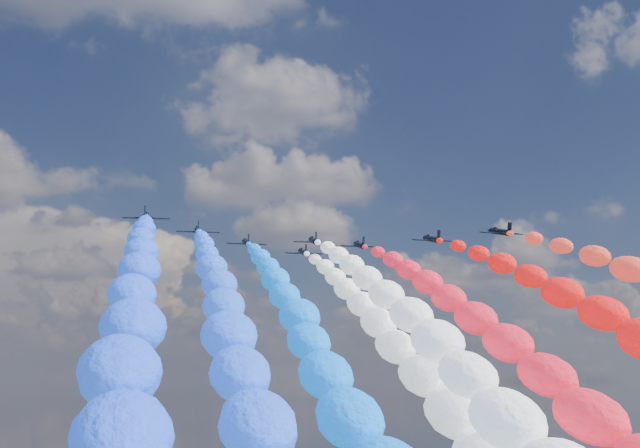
{
  "coord_description": "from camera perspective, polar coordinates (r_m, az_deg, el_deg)",
  "views": [
    {
      "loc": [
        -30.49,
        -148.46,
        75.52
      ],
      "look_at": [
        0.0,
        4.0,
        105.17
      ],
      "focal_mm": 46.39,
      "sensor_mm": 36.0,
      "label": 1
    }
  ],
  "objects": [
    {
      "name": "jet_1",
      "position": [
        155.54,
        -8.43,
        -0.44
      ],
      "size": [
        8.31,
        11.16,
        4.73
      ],
      "primitive_type": null,
      "rotation": [
        0.23,
        0.0,
        -0.04
      ],
      "color": "black"
    },
    {
      "name": "trail_2",
      "position": [
        99.74,
        -1.08,
        -8.86
      ],
      "size": [
        6.88,
        131.34,
        53.36
      ],
      "primitive_type": null,
      "color": "blue"
    },
    {
      "name": "jet_3",
      "position": [
        165.13,
        -0.45,
        -1.16
      ],
      "size": [
        8.57,
        11.35,
        4.73
      ],
      "primitive_type": null,
      "rotation": [
        0.23,
        0.0,
        -0.06
      ],
      "color": "black"
    },
    {
      "name": "jet_4",
      "position": [
        179.77,
        -1.17,
        -1.95
      ],
      "size": [
        8.12,
        11.03,
        4.73
      ],
      "primitive_type": null,
      "rotation": [
        0.23,
        0.0,
        -0.02
      ],
      "color": "black"
    },
    {
      "name": "trail_1",
      "position": [
        86.64,
        -6.52,
        -8.5
      ],
      "size": [
        6.88,
        131.34,
        53.36
      ],
      "primitive_type": null,
      "color": "blue"
    },
    {
      "name": "jet_0",
      "position": [
        144.12,
        -11.87,
        0.5
      ],
      "size": [
        8.61,
        11.38,
        4.73
      ],
      "primitive_type": null,
      "rotation": [
        0.23,
        0.0,
        -0.06
      ],
      "color": "black"
    },
    {
      "name": "jet_5",
      "position": [
        170.58,
        2.75,
        -1.46
      ],
      "size": [
        8.3,
        11.16,
        4.73
      ],
      "primitive_type": null,
      "rotation": [
        0.23,
        0.0,
        -0.03
      ],
      "color": "black"
    },
    {
      "name": "trail_6",
      "position": [
        101.89,
        20.45,
        -8.23
      ],
      "size": [
        6.88,
        131.34,
        53.36
      ],
      "primitive_type": null,
      "color": "red"
    },
    {
      "name": "trail_4",
      "position": [
        112.71,
        4.84,
        -9.05
      ],
      "size": [
        6.88,
        131.34,
        53.36
      ],
      "primitive_type": null,
      "color": "white"
    },
    {
      "name": "trail_0",
      "position": [
        74.91,
        -12.91,
        -7.95
      ],
      "size": [
        6.88,
        131.34,
        53.36
      ],
      "primitive_type": null,
      "color": "blue"
    },
    {
      "name": "jet_7",
      "position": [
        159.06,
        12.33,
        -0.53
      ],
      "size": [
        8.59,
        11.36,
        4.73
      ],
      "primitive_type": null,
      "rotation": [
        0.23,
        0.0,
        0.06
      ],
      "color": "black"
    },
    {
      "name": "jet_2",
      "position": [
        167.96,
        -5.1,
        -1.28
      ],
      "size": [
        7.96,
        10.91,
        4.73
      ],
      "primitive_type": null,
      "rotation": [
        0.23,
        0.0,
        -0.0
      ],
      "color": "black"
    },
    {
      "name": "trail_3",
      "position": [
        98.23,
        6.96,
        -8.75
      ],
      "size": [
        6.88,
        131.34,
        53.36
      ],
      "primitive_type": null,
      "color": "white"
    },
    {
      "name": "jet_6",
      "position": [
        164.73,
        7.74,
        -1.03
      ],
      "size": [
        8.18,
        11.07,
        4.73
      ],
      "primitive_type": null,
      "rotation": [
        0.23,
        0.0,
        0.02
      ],
      "color": "black"
    },
    {
      "name": "trail_5",
      "position": [
        105.02,
        11.81,
        -8.73
      ],
      "size": [
        6.88,
        131.34,
        53.36
      ],
      "primitive_type": null,
      "color": "red"
    }
  ]
}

